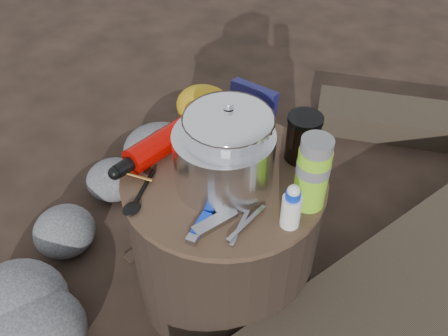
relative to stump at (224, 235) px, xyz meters
The scene contains 15 objects.
ground 0.23m from the stump, ahead, with size 60.00×60.00×0.00m, color #2D2019.
stump is the anchor object (origin of this frame).
rock_ring 0.38m from the stump, behind, with size 0.46×1.00×0.20m, color #58585D, non-canonical shape.
foil_windscreen 0.30m from the stump, 59.37° to the right, with size 0.23×0.23×0.14m, color silver.
camping_pot 0.33m from the stump, 16.27° to the left, with size 0.20×0.20×0.20m, color white.
fuel_bottle 0.31m from the stump, behind, with size 0.07×0.28×0.07m, color #C50702, non-canonical shape.
thermos 0.38m from the stump, ahead, with size 0.07×0.07×0.18m, color #86D822.
travel_mug 0.35m from the stump, 50.37° to the left, with size 0.08×0.08×0.12m, color black.
stuff_sack 0.35m from the stump, 135.64° to the left, with size 0.16×0.13×0.11m, color #C08F11.
food_pouch 0.34m from the stump, 95.00° to the left, with size 0.12×0.03×0.16m, color #16164A.
lighter 0.29m from the stump, 74.59° to the right, with size 0.02×0.09×0.02m, color #0D32D3.
multitool 0.29m from the stump, 65.16° to the right, with size 0.03×0.11×0.01m, color #A5A5AA.
pot_grabber 0.29m from the stump, 45.07° to the right, with size 0.03×0.13×0.01m, color #A5A5AA, non-canonical shape.
spork 0.31m from the stump, 132.76° to the right, with size 0.03×0.15×0.01m, color black, non-canonical shape.
squeeze_bottle 0.35m from the stump, 15.97° to the right, with size 0.04×0.04×0.10m, color white.
Camera 1 is at (0.44, -0.71, 1.24)m, focal length 38.14 mm.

